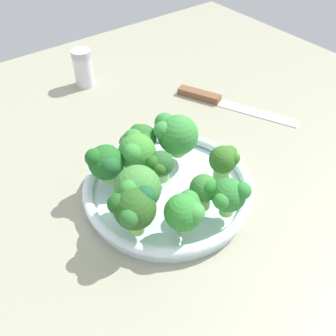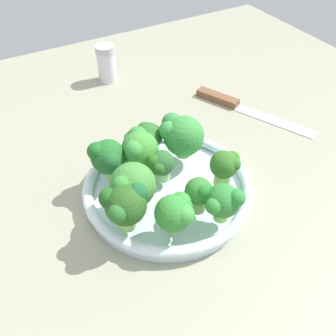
{
  "view_description": "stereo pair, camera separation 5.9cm",
  "coord_description": "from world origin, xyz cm",
  "px_view_note": "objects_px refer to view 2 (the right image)",
  "views": [
    {
      "loc": [
        -27.47,
        -31.74,
        45.94
      ],
      "look_at": [
        -0.94,
        2.92,
        6.02
      ],
      "focal_mm": 41.29,
      "sensor_mm": 36.0,
      "label": 1
    },
    {
      "loc": [
        -22.55,
        -35.0,
        45.94
      ],
      "look_at": [
        -0.94,
        2.92,
        6.02
      ],
      "focal_mm": 41.29,
      "sensor_mm": 36.0,
      "label": 2
    }
  ],
  "objects_px": {
    "bowl": "(168,188)",
    "broccoli_floret_10": "(147,136)",
    "broccoli_floret_9": "(132,186)",
    "broccoli_floret_1": "(198,194)",
    "broccoli_floret_7": "(181,134)",
    "broccoli_floret_6": "(176,212)",
    "broccoli_floret_4": "(139,148)",
    "broccoli_floret_2": "(107,157)",
    "pepper_shaker": "(106,63)",
    "broccoli_floret_0": "(125,205)",
    "knife": "(237,106)",
    "broccoli_floret_5": "(225,166)",
    "broccoli_floret_8": "(223,202)",
    "broccoli_floret_3": "(160,164)"
  },
  "relations": [
    {
      "from": "broccoli_floret_0",
      "to": "broccoli_floret_4",
      "type": "height_order",
      "value": "broccoli_floret_0"
    },
    {
      "from": "broccoli_floret_4",
      "to": "broccoli_floret_0",
      "type": "bearing_deg",
      "value": -124.64
    },
    {
      "from": "broccoli_floret_2",
      "to": "broccoli_floret_3",
      "type": "distance_m",
      "value": 0.08
    },
    {
      "from": "broccoli_floret_6",
      "to": "knife",
      "type": "xyz_separation_m",
      "value": [
        0.29,
        0.24,
        -0.06
      ]
    },
    {
      "from": "broccoli_floret_1",
      "to": "broccoli_floret_4",
      "type": "xyz_separation_m",
      "value": [
        -0.03,
        0.13,
        0.0
      ]
    },
    {
      "from": "bowl",
      "to": "broccoli_floret_5",
      "type": "bearing_deg",
      "value": -31.63
    },
    {
      "from": "broccoli_floret_1",
      "to": "broccoli_floret_9",
      "type": "relative_size",
      "value": 0.75
    },
    {
      "from": "broccoli_floret_6",
      "to": "broccoli_floret_10",
      "type": "bearing_deg",
      "value": 75.42
    },
    {
      "from": "broccoli_floret_7",
      "to": "knife",
      "type": "height_order",
      "value": "broccoli_floret_7"
    },
    {
      "from": "broccoli_floret_4",
      "to": "broccoli_floret_5",
      "type": "bearing_deg",
      "value": -46.03
    },
    {
      "from": "broccoli_floret_2",
      "to": "knife",
      "type": "xyz_separation_m",
      "value": [
        0.33,
        0.09,
        -0.06
      ]
    },
    {
      "from": "bowl",
      "to": "broccoli_floret_5",
      "type": "relative_size",
      "value": 4.38
    },
    {
      "from": "broccoli_floret_0",
      "to": "pepper_shaker",
      "type": "distance_m",
      "value": 0.47
    },
    {
      "from": "broccoli_floret_4",
      "to": "broccoli_floret_1",
      "type": "bearing_deg",
      "value": -76.98
    },
    {
      "from": "broccoli_floret_7",
      "to": "broccoli_floret_5",
      "type": "bearing_deg",
      "value": -78.0
    },
    {
      "from": "bowl",
      "to": "broccoli_floret_9",
      "type": "xyz_separation_m",
      "value": [
        -0.07,
        -0.02,
        0.06
      ]
    },
    {
      "from": "knife",
      "to": "pepper_shaker",
      "type": "xyz_separation_m",
      "value": [
        -0.19,
        0.24,
        0.04
      ]
    },
    {
      "from": "broccoli_floret_8",
      "to": "bowl",
      "type": "bearing_deg",
      "value": 105.51
    },
    {
      "from": "broccoli_floret_3",
      "to": "broccoli_floret_10",
      "type": "height_order",
      "value": "broccoli_floret_10"
    },
    {
      "from": "bowl",
      "to": "broccoli_floret_2",
      "type": "relative_size",
      "value": 4.13
    },
    {
      "from": "broccoli_floret_4",
      "to": "broccoli_floret_9",
      "type": "distance_m",
      "value": 0.09
    },
    {
      "from": "broccoli_floret_6",
      "to": "knife",
      "type": "distance_m",
      "value": 0.38
    },
    {
      "from": "bowl",
      "to": "broccoli_floret_0",
      "type": "distance_m",
      "value": 0.12
    },
    {
      "from": "broccoli_floret_1",
      "to": "broccoli_floret_7",
      "type": "distance_m",
      "value": 0.13
    },
    {
      "from": "bowl",
      "to": "broccoli_floret_9",
      "type": "bearing_deg",
      "value": -163.48
    },
    {
      "from": "broccoli_floret_0",
      "to": "broccoli_floret_10",
      "type": "height_order",
      "value": "broccoli_floret_0"
    },
    {
      "from": "pepper_shaker",
      "to": "broccoli_floret_0",
      "type": "bearing_deg",
      "value": -109.51
    },
    {
      "from": "broccoli_floret_1",
      "to": "broccoli_floret_9",
      "type": "height_order",
      "value": "broccoli_floret_9"
    },
    {
      "from": "broccoli_floret_2",
      "to": "broccoli_floret_6",
      "type": "height_order",
      "value": "broccoli_floret_2"
    },
    {
      "from": "broccoli_floret_4",
      "to": "broccoli_floret_7",
      "type": "xyz_separation_m",
      "value": [
        0.08,
        -0.0,
        0.0
      ]
    },
    {
      "from": "broccoli_floret_1",
      "to": "broccoli_floret_10",
      "type": "distance_m",
      "value": 0.16
    },
    {
      "from": "broccoli_floret_1",
      "to": "broccoli_floret_2",
      "type": "xyz_separation_m",
      "value": [
        -0.08,
        0.14,
        0.0
      ]
    },
    {
      "from": "broccoli_floret_6",
      "to": "broccoli_floret_9",
      "type": "distance_m",
      "value": 0.08
    },
    {
      "from": "broccoli_floret_2",
      "to": "pepper_shaker",
      "type": "relative_size",
      "value": 0.78
    },
    {
      "from": "broccoli_floret_1",
      "to": "broccoli_floret_7",
      "type": "relative_size",
      "value": 0.75
    },
    {
      "from": "broccoli_floret_2",
      "to": "broccoli_floret_3",
      "type": "height_order",
      "value": "broccoli_floret_2"
    },
    {
      "from": "broccoli_floret_0",
      "to": "broccoli_floret_1",
      "type": "xyz_separation_m",
      "value": [
        0.1,
        -0.02,
        -0.01
      ]
    },
    {
      "from": "broccoli_floret_2",
      "to": "broccoli_floret_6",
      "type": "bearing_deg",
      "value": -76.05
    },
    {
      "from": "broccoli_floret_4",
      "to": "broccoli_floret_5",
      "type": "height_order",
      "value": "broccoli_floret_4"
    },
    {
      "from": "bowl",
      "to": "broccoli_floret_0",
      "type": "xyz_separation_m",
      "value": [
        -0.09,
        -0.05,
        0.06
      ]
    },
    {
      "from": "bowl",
      "to": "broccoli_floret_10",
      "type": "bearing_deg",
      "value": 85.12
    },
    {
      "from": "bowl",
      "to": "broccoli_floret_4",
      "type": "bearing_deg",
      "value": 112.51
    },
    {
      "from": "broccoli_floret_3",
      "to": "broccoli_floret_4",
      "type": "distance_m",
      "value": 0.04
    },
    {
      "from": "broccoli_floret_2",
      "to": "knife",
      "type": "distance_m",
      "value": 0.35
    },
    {
      "from": "broccoli_floret_0",
      "to": "broccoli_floret_5",
      "type": "distance_m",
      "value": 0.17
    },
    {
      "from": "broccoli_floret_2",
      "to": "pepper_shaker",
      "type": "distance_m",
      "value": 0.36
    },
    {
      "from": "knife",
      "to": "broccoli_floret_0",
      "type": "bearing_deg",
      "value": -150.23
    },
    {
      "from": "broccoli_floret_8",
      "to": "knife",
      "type": "relative_size",
      "value": 0.25
    },
    {
      "from": "broccoli_floret_1",
      "to": "broccoli_floret_4",
      "type": "bearing_deg",
      "value": 103.02
    },
    {
      "from": "broccoli_floret_9",
      "to": "broccoli_floret_10",
      "type": "xyz_separation_m",
      "value": [
        0.08,
        0.1,
        -0.01
      ]
    }
  ]
}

